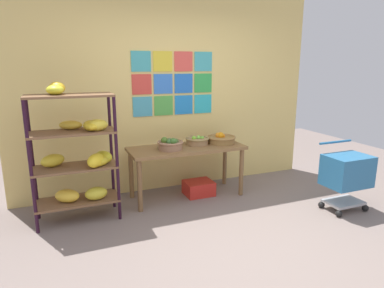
% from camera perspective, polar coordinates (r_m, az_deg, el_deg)
% --- Properties ---
extents(ground, '(9.73, 9.73, 0.00)m').
position_cam_1_polar(ground, '(3.47, 7.38, -17.10)').
color(ground, slate).
extents(back_wall_with_art, '(4.35, 0.07, 2.91)m').
position_cam_1_polar(back_wall_with_art, '(4.73, -3.63, 9.75)').
color(back_wall_with_art, '#E7C870').
rests_on(back_wall_with_art, ground).
extents(banana_shelf_unit, '(0.91, 0.51, 1.57)m').
position_cam_1_polar(banana_shelf_unit, '(3.95, -18.70, -1.00)').
color(banana_shelf_unit, black).
rests_on(banana_shelf_unit, ground).
extents(display_table, '(1.53, 0.60, 0.69)m').
position_cam_1_polar(display_table, '(4.45, -0.91, -1.62)').
color(display_table, brown).
rests_on(display_table, ground).
extents(fruit_basket_back_left, '(0.32, 0.32, 0.12)m').
position_cam_1_polar(fruit_basket_back_left, '(4.55, 0.90, 0.60)').
color(fruit_basket_back_left, '#9C774E').
rests_on(fruit_basket_back_left, display_table).
extents(fruit_basket_back_right, '(0.33, 0.33, 0.16)m').
position_cam_1_polar(fruit_basket_back_right, '(4.29, -3.69, -0.03)').
color(fruit_basket_back_right, '#966D50').
rests_on(fruit_basket_back_right, display_table).
extents(fruit_basket_right, '(0.40, 0.40, 0.15)m').
position_cam_1_polar(fruit_basket_right, '(4.66, 4.97, 0.87)').
color(fruit_basket_right, olive).
rests_on(fruit_basket_right, display_table).
extents(produce_crate_under_table, '(0.38, 0.32, 0.19)m').
position_cam_1_polar(produce_crate_under_table, '(4.66, 1.14, -7.47)').
color(produce_crate_under_table, red).
rests_on(produce_crate_under_table, ground).
extents(shopping_cart, '(0.52, 0.43, 0.83)m').
position_cam_1_polar(shopping_cart, '(4.48, 24.80, -4.49)').
color(shopping_cart, black).
rests_on(shopping_cart, ground).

